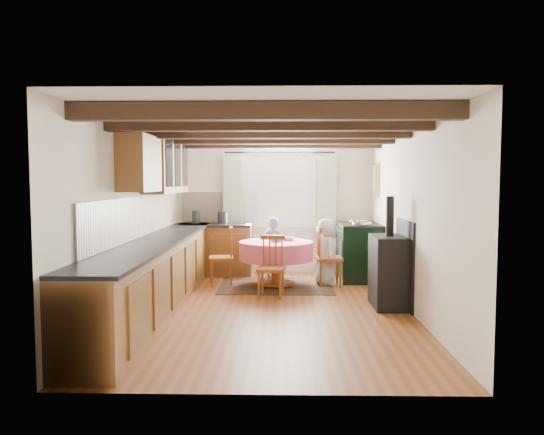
{
  "coord_description": "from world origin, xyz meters",
  "views": [
    {
      "loc": [
        0.15,
        -6.69,
        1.68
      ],
      "look_at": [
        0.0,
        0.8,
        1.15
      ],
      "focal_mm": 33.94,
      "sensor_mm": 36.0,
      "label": 1
    }
  ],
  "objects_px": {
    "chair_right": "(329,256)",
    "chair_near": "(271,267)",
    "cup": "(277,238)",
    "dining_table": "(276,264)",
    "child_far": "(273,247)",
    "chair_left": "(221,256)",
    "aga_range": "(359,251)",
    "cast_iron_stove": "(389,252)",
    "child_right": "(326,252)"
  },
  "relations": [
    {
      "from": "aga_range",
      "to": "child_far",
      "type": "relative_size",
      "value": 1.01
    },
    {
      "from": "chair_near",
      "to": "aga_range",
      "type": "distance_m",
      "value": 2.03
    },
    {
      "from": "cup",
      "to": "chair_near",
      "type": "bearing_deg",
      "value": -95.3
    },
    {
      "from": "chair_left",
      "to": "child_far",
      "type": "distance_m",
      "value": 1.08
    },
    {
      "from": "chair_left",
      "to": "chair_right",
      "type": "distance_m",
      "value": 1.75
    },
    {
      "from": "chair_left",
      "to": "cast_iron_stove",
      "type": "bearing_deg",
      "value": 53.09
    },
    {
      "from": "chair_near",
      "to": "aga_range",
      "type": "bearing_deg",
      "value": 50.89
    },
    {
      "from": "chair_near",
      "to": "cup",
      "type": "height_order",
      "value": "chair_near"
    },
    {
      "from": "cast_iron_stove",
      "to": "cup",
      "type": "relative_size",
      "value": 13.4
    },
    {
      "from": "aga_range",
      "to": "child_right",
      "type": "distance_m",
      "value": 0.77
    },
    {
      "from": "chair_right",
      "to": "chair_left",
      "type": "bearing_deg",
      "value": 84.77
    },
    {
      "from": "cup",
      "to": "child_far",
      "type": "bearing_deg",
      "value": 95.35
    },
    {
      "from": "chair_near",
      "to": "child_right",
      "type": "bearing_deg",
      "value": 54.76
    },
    {
      "from": "cast_iron_stove",
      "to": "dining_table",
      "type": "bearing_deg",
      "value": 138.89
    },
    {
      "from": "dining_table",
      "to": "chair_left",
      "type": "relative_size",
      "value": 1.26
    },
    {
      "from": "cup",
      "to": "dining_table",
      "type": "bearing_deg",
      "value": -130.95
    },
    {
      "from": "dining_table",
      "to": "child_right",
      "type": "xyz_separation_m",
      "value": [
        0.8,
        0.13,
        0.18
      ]
    },
    {
      "from": "chair_left",
      "to": "child_far",
      "type": "relative_size",
      "value": 0.89
    },
    {
      "from": "dining_table",
      "to": "cast_iron_stove",
      "type": "relative_size",
      "value": 0.8
    },
    {
      "from": "dining_table",
      "to": "child_far",
      "type": "relative_size",
      "value": 1.13
    },
    {
      "from": "chair_near",
      "to": "dining_table",
      "type": "bearing_deg",
      "value": 93.3
    },
    {
      "from": "chair_left",
      "to": "chair_right",
      "type": "relative_size",
      "value": 0.98
    },
    {
      "from": "dining_table",
      "to": "child_right",
      "type": "bearing_deg",
      "value": 9.31
    },
    {
      "from": "aga_range",
      "to": "cast_iron_stove",
      "type": "relative_size",
      "value": 0.72
    },
    {
      "from": "dining_table",
      "to": "chair_near",
      "type": "relative_size",
      "value": 1.33
    },
    {
      "from": "chair_left",
      "to": "dining_table",
      "type": "bearing_deg",
      "value": 77.45
    },
    {
      "from": "dining_table",
      "to": "chair_near",
      "type": "distance_m",
      "value": 0.81
    },
    {
      "from": "chair_right",
      "to": "child_far",
      "type": "xyz_separation_m",
      "value": [
        -0.91,
        0.75,
        0.05
      ]
    },
    {
      "from": "dining_table",
      "to": "chair_right",
      "type": "height_order",
      "value": "chair_right"
    },
    {
      "from": "chair_right",
      "to": "chair_near",
      "type": "bearing_deg",
      "value": 129.24
    },
    {
      "from": "aga_range",
      "to": "cup",
      "type": "bearing_deg",
      "value": -157.74
    },
    {
      "from": "dining_table",
      "to": "cup",
      "type": "relative_size",
      "value": 10.75
    },
    {
      "from": "dining_table",
      "to": "cup",
      "type": "bearing_deg",
      "value": 49.05
    },
    {
      "from": "child_right",
      "to": "cup",
      "type": "height_order",
      "value": "child_right"
    },
    {
      "from": "aga_range",
      "to": "cast_iron_stove",
      "type": "distance_m",
      "value": 1.95
    },
    {
      "from": "chair_left",
      "to": "aga_range",
      "type": "relative_size",
      "value": 0.88
    },
    {
      "from": "chair_near",
      "to": "aga_range",
      "type": "relative_size",
      "value": 0.84
    },
    {
      "from": "cup",
      "to": "child_right",
      "type": "bearing_deg",
      "value": 8.28
    },
    {
      "from": "aga_range",
      "to": "cup",
      "type": "xyz_separation_m",
      "value": [
        -1.4,
        -0.57,
        0.28
      ]
    },
    {
      "from": "dining_table",
      "to": "cast_iron_stove",
      "type": "bearing_deg",
      "value": -41.11
    },
    {
      "from": "cast_iron_stove",
      "to": "child_right",
      "type": "xyz_separation_m",
      "value": [
        -0.72,
        1.47,
        -0.2
      ]
    },
    {
      "from": "dining_table",
      "to": "chair_left",
      "type": "distance_m",
      "value": 0.91
    },
    {
      "from": "aga_range",
      "to": "chair_near",
      "type": "bearing_deg",
      "value": -136.77
    },
    {
      "from": "chair_near",
      "to": "child_right",
      "type": "relative_size",
      "value": 0.83
    },
    {
      "from": "chair_near",
      "to": "aga_range",
      "type": "xyz_separation_m",
      "value": [
        1.48,
        1.39,
        0.04
      ]
    },
    {
      "from": "chair_right",
      "to": "aga_range",
      "type": "relative_size",
      "value": 0.9
    },
    {
      "from": "chair_near",
      "to": "child_far",
      "type": "xyz_separation_m",
      "value": [
        0.0,
        1.57,
        0.08
      ]
    },
    {
      "from": "dining_table",
      "to": "child_right",
      "type": "height_order",
      "value": "child_right"
    },
    {
      "from": "chair_left",
      "to": "cast_iron_stove",
      "type": "distance_m",
      "value": 2.83
    },
    {
      "from": "aga_range",
      "to": "cast_iron_stove",
      "type": "bearing_deg",
      "value": -86.73
    }
  ]
}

